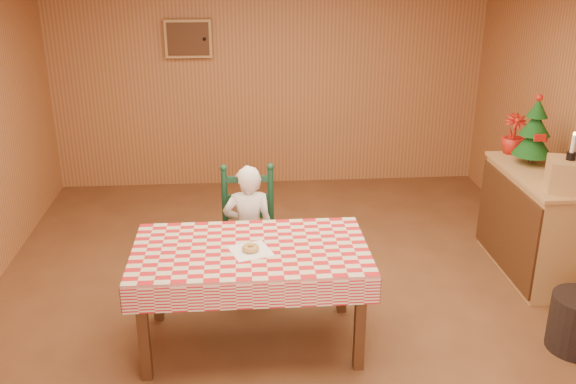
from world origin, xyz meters
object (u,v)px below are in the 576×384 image
object	(u,v)px
christmas_tree	(534,133)
dining_table	(251,258)
crate	(568,175)
ladder_chair	(249,235)
seated_child	(249,231)
shelf_unit	(534,223)

from	to	relation	value
christmas_tree	dining_table	bearing A→B (deg)	-155.09
crate	dining_table	bearing A→B (deg)	-168.43
dining_table	ladder_chair	xyz separation A→B (m)	(-0.00, 0.79, -0.18)
seated_child	christmas_tree	world-z (taller)	christmas_tree
ladder_chair	christmas_tree	bearing A→B (deg)	8.53
ladder_chair	christmas_tree	world-z (taller)	christmas_tree
shelf_unit	christmas_tree	distance (m)	0.79
dining_table	shelf_unit	distance (m)	2.67
dining_table	seated_child	bearing A→B (deg)	90.00
ladder_chair	shelf_unit	bearing A→B (deg)	2.89
christmas_tree	shelf_unit	bearing A→B (deg)	-91.98
dining_table	seated_child	size ratio (longest dim) A/B	1.47
ladder_chair	seated_child	distance (m)	0.08
seated_child	crate	xyz separation A→B (m)	(2.50, -0.22, 0.49)
dining_table	christmas_tree	xyz separation A→B (m)	(2.50, 1.16, 0.52)
dining_table	crate	xyz separation A→B (m)	(2.50, 0.51, 0.37)
dining_table	seated_child	xyz separation A→B (m)	(0.00, 0.73, -0.13)
dining_table	christmas_tree	distance (m)	2.81
dining_table	christmas_tree	world-z (taller)	christmas_tree
dining_table	ladder_chair	distance (m)	0.81
ladder_chair	crate	world-z (taller)	crate
ladder_chair	seated_child	bearing A→B (deg)	-90.00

